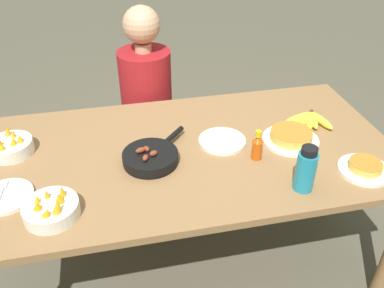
{
  "coord_description": "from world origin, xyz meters",
  "views": [
    {
      "loc": [
        -0.32,
        -1.5,
        1.84
      ],
      "look_at": [
        0.0,
        0.0,
        0.78
      ],
      "focal_mm": 38.0,
      "sensor_mm": 36.0,
      "label": 1
    }
  ],
  "objects": [
    {
      "name": "hot_sauce_bottle",
      "position": [
        0.27,
        -0.13,
        0.81
      ],
      "size": [
        0.05,
        0.05,
        0.14
      ],
      "color": "#C64C0F",
      "rests_on": "dining_table"
    },
    {
      "name": "dining_table",
      "position": [
        0.0,
        0.0,
        0.67
      ],
      "size": [
        1.88,
        0.99,
        0.75
      ],
      "color": "olive",
      "rests_on": "ground_plane"
    },
    {
      "name": "ground_plane",
      "position": [
        0.0,
        0.0,
        0.0
      ],
      "size": [
        14.0,
        14.0,
        0.0
      ],
      "primitive_type": "plane",
      "color": "#565142"
    },
    {
      "name": "frittata_plate_side",
      "position": [
        0.69,
        -0.32,
        0.77
      ],
      "size": [
        0.22,
        0.22,
        0.05
      ],
      "color": "silver",
      "rests_on": "dining_table"
    },
    {
      "name": "person_figure",
      "position": [
        -0.13,
        0.7,
        0.52
      ],
      "size": [
        0.34,
        0.34,
        1.22
      ],
      "color": "black",
      "rests_on": "ground_plane"
    },
    {
      "name": "frittata_plate_center",
      "position": [
        0.47,
        -0.03,
        0.77
      ],
      "size": [
        0.27,
        0.27,
        0.06
      ],
      "color": "silver",
      "rests_on": "dining_table"
    },
    {
      "name": "banana_bunch",
      "position": [
        0.63,
        0.1,
        0.77
      ],
      "size": [
        0.22,
        0.19,
        0.04
      ],
      "color": "yellow",
      "rests_on": "dining_table"
    },
    {
      "name": "fruit_bowl_citrus",
      "position": [
        -0.6,
        -0.31,
        0.78
      ],
      "size": [
        0.21,
        0.21,
        0.11
      ],
      "color": "silver",
      "rests_on": "dining_table"
    },
    {
      "name": "empty_plate_far_left",
      "position": [
        -0.79,
        -0.17,
        0.76
      ],
      "size": [
        0.21,
        0.21,
        0.02
      ],
      "color": "silver",
      "rests_on": "dining_table"
    },
    {
      "name": "water_bottle",
      "position": [
        0.38,
        -0.36,
        0.84
      ],
      "size": [
        0.08,
        0.08,
        0.2
      ],
      "color": "teal",
      "rests_on": "dining_table"
    },
    {
      "name": "skillet",
      "position": [
        -0.2,
        -0.06,
        0.78
      ],
      "size": [
        0.31,
        0.33,
        0.08
      ],
      "rotation": [
        0.0,
        0.0,
        0.83
      ],
      "color": "black",
      "rests_on": "dining_table"
    },
    {
      "name": "empty_plate_near_front",
      "position": [
        0.15,
        0.03,
        0.76
      ],
      "size": [
        0.22,
        0.22,
        0.02
      ],
      "color": "silver",
      "rests_on": "dining_table"
    },
    {
      "name": "fruit_bowl_mango",
      "position": [
        -0.81,
        0.15,
        0.78
      ],
      "size": [
        0.2,
        0.2,
        0.11
      ],
      "color": "silver",
      "rests_on": "dining_table"
    }
  ]
}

